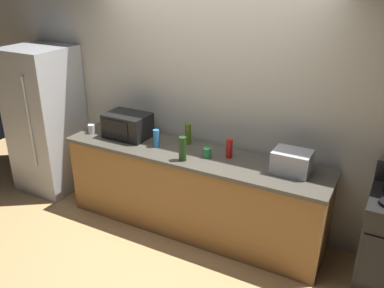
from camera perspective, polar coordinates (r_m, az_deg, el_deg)
ground_plane at (r=4.36m, az=-2.57°, el=-14.04°), size 8.00×8.00×0.00m
back_wall at (r=4.37m, az=2.56°, el=6.09°), size 6.40×0.10×2.70m
counter_run at (r=4.40m, az=0.00°, el=-6.58°), size 2.84×0.64×0.90m
refrigerator at (r=5.40m, az=-19.55°, el=3.10°), size 0.72×0.73×1.80m
microwave at (r=4.60m, az=-8.91°, el=2.56°), size 0.48×0.35×0.27m
toaster_oven at (r=3.87m, az=13.65°, el=-2.41°), size 0.34×0.26×0.21m
bottle_olive_oil at (r=4.37m, az=-0.53°, el=1.42°), size 0.06×0.06×0.23m
bottle_hot_sauce at (r=4.08m, az=5.19°, el=-0.61°), size 0.06×0.06×0.19m
bottle_wine at (r=3.99m, az=-1.34°, el=-0.66°), size 0.07×0.07×0.25m
bottle_spray_cleaner at (r=4.32m, az=-4.97°, el=0.79°), size 0.06×0.06×0.19m
mug_green at (r=4.09m, az=2.13°, el=-1.19°), size 0.08×0.08×0.10m
mug_white at (r=4.82m, az=-13.73°, el=2.06°), size 0.08×0.08×0.10m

